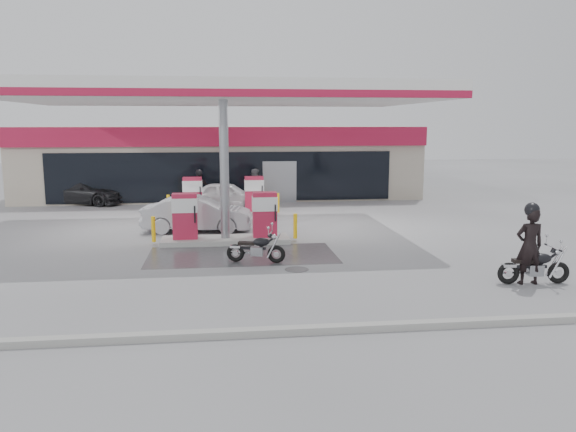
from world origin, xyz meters
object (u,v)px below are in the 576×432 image
(biker_main, at_px, (529,246))
(pump_island_far, at_px, (224,200))
(sedan_white, at_px, (227,195))
(hatchback_silver, at_px, (198,214))
(attendant, at_px, (256,187))
(parked_motorcycle, at_px, (257,249))
(parked_car_right, at_px, (325,186))
(pump_island_near, at_px, (225,223))
(parked_car_left, at_px, (81,191))
(biker_walking, at_px, (199,190))
(main_motorcycle, at_px, (535,268))

(biker_main, bearing_deg, pump_island_far, -56.95)
(sedan_white, bearing_deg, hatchback_silver, 177.32)
(pump_island_far, height_order, attendant, attendant)
(parked_motorcycle, relative_size, parked_car_right, 0.38)
(attendant, bearing_deg, pump_island_near, 179.30)
(parked_car_left, distance_m, biker_walking, 6.58)
(parked_motorcycle, bearing_deg, pump_island_far, 110.16)
(sedan_white, xyz_separation_m, biker_walking, (-1.35, 0.24, 0.25))
(main_motorcycle, distance_m, attendant, 16.32)
(parked_motorcycle, distance_m, hatchback_silver, 5.57)
(pump_island_near, distance_m, biker_walking, 8.53)
(pump_island_far, height_order, parked_car_right, pump_island_far)
(attendant, relative_size, parked_car_left, 0.41)
(hatchback_silver, relative_size, parked_car_left, 0.91)
(hatchback_silver, bearing_deg, parked_car_right, -29.05)
(parked_car_left, bearing_deg, pump_island_far, -104.28)
(biker_walking, bearing_deg, attendant, -13.17)
(pump_island_far, xyz_separation_m, main_motorcycle, (8.04, -12.21, -0.27))
(pump_island_near, bearing_deg, sedan_white, 88.81)
(main_motorcycle, bearing_deg, biker_main, -178.90)
(biker_walking, bearing_deg, main_motorcycle, -78.16)
(biker_main, xyz_separation_m, biker_walking, (-9.03, 14.64, -0.11))
(sedan_white, bearing_deg, pump_island_far, -175.62)
(parked_car_right, distance_m, biker_walking, 7.68)
(pump_island_near, relative_size, main_motorcycle, 2.65)
(pump_island_near, bearing_deg, biker_walking, 97.96)
(sedan_white, height_order, parked_car_right, sedan_white)
(pump_island_near, xyz_separation_m, parked_car_left, (-7.40, 10.61, -0.03))
(parked_car_left, relative_size, biker_walking, 2.58)
(pump_island_far, bearing_deg, hatchback_silver, -105.44)
(main_motorcycle, distance_m, biker_main, 0.61)
(pump_island_near, height_order, biker_main, biker_main)
(parked_motorcycle, bearing_deg, pump_island_near, 121.24)
(attendant, bearing_deg, hatchback_silver, 167.68)
(pump_island_near, height_order, attendant, attendant)
(biker_walking, bearing_deg, parked_car_left, 140.48)
(pump_island_far, height_order, hatchback_silver, pump_island_far)
(attendant, relative_size, hatchback_silver, 0.45)
(biker_main, relative_size, attendant, 1.07)
(hatchback_silver, distance_m, parked_car_left, 10.53)
(pump_island_near, height_order, sedan_white, pump_island_near)
(hatchback_silver, bearing_deg, parked_car_left, 43.74)
(main_motorcycle, xyz_separation_m, parked_car_right, (-2.26, 17.89, 0.21))
(pump_island_near, distance_m, parked_motorcycle, 3.16)
(main_motorcycle, xyz_separation_m, hatchback_silver, (-9.09, 8.41, 0.26))
(attendant, distance_m, biker_walking, 2.85)
(main_motorcycle, relative_size, sedan_white, 0.50)
(biker_main, height_order, sedan_white, biker_main)
(biker_main, distance_m, parked_motorcycle, 7.66)
(biker_main, xyz_separation_m, attendant, (-6.20, 15.00, -0.06))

